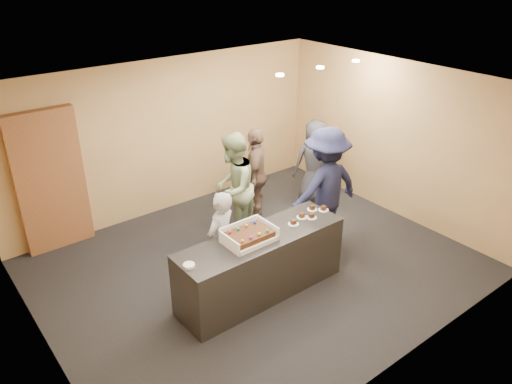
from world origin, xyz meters
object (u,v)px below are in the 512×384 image
at_px(cake_box, 248,237).
at_px(person_sage_man, 233,188).
at_px(serving_counter, 261,265).
at_px(person_brown_extra, 256,174).
at_px(plate_stack, 189,265).
at_px(person_dark_suit, 315,162).
at_px(storage_cabinet, 50,182).
at_px(person_server_grey, 221,241).
at_px(sheet_cake, 249,235).
at_px(person_navy_man, 325,187).

xyz_separation_m(cake_box, person_sage_man, (0.74, 1.38, -0.04)).
height_order(serving_counter, person_brown_extra, person_brown_extra).
bearing_deg(plate_stack, person_sage_man, 40.53).
bearing_deg(cake_box, person_dark_suit, 29.84).
distance_m(storage_cabinet, person_sage_man, 2.77).
distance_m(person_server_grey, person_dark_suit, 3.03).
height_order(serving_counter, cake_box, cake_box).
bearing_deg(sheet_cake, person_server_grey, 107.77).
relative_size(storage_cabinet, person_navy_man, 1.16).
relative_size(sheet_cake, person_brown_extra, 0.34).
height_order(storage_cabinet, person_navy_man, storage_cabinet).
bearing_deg(plate_stack, serving_counter, 0.85).
relative_size(storage_cabinet, cake_box, 3.42).
bearing_deg(person_sage_man, person_brown_extra, 168.73).
height_order(person_navy_man, person_dark_suit, person_navy_man).
height_order(storage_cabinet, sheet_cake, storage_cabinet).
height_order(sheet_cake, person_brown_extra, person_brown_extra).
distance_m(sheet_cake, person_brown_extra, 2.28).
height_order(cake_box, person_sage_man, person_sage_man).
bearing_deg(person_sage_man, storage_cabinet, -70.01).
xyz_separation_m(sheet_cake, person_navy_man, (1.82, 0.45, -0.03)).
bearing_deg(person_brown_extra, person_dark_suit, 124.84).
bearing_deg(sheet_cake, person_brown_extra, 49.99).
bearing_deg(person_dark_suit, cake_box, 54.83).
bearing_deg(person_dark_suit, person_brown_extra, 16.44).
height_order(plate_stack, person_sage_man, person_sage_man).
height_order(person_sage_man, person_dark_suit, person_sage_man).
bearing_deg(person_navy_man, person_sage_man, -36.51).
bearing_deg(person_navy_man, person_dark_suit, -122.62).
xyz_separation_m(plate_stack, person_navy_man, (2.73, 0.47, 0.05)).
bearing_deg(person_brown_extra, storage_cabinet, -68.00).
bearing_deg(cake_box, storage_cabinet, 118.33).
distance_m(cake_box, person_navy_man, 1.87).
bearing_deg(person_brown_extra, serving_counter, 7.37).
distance_m(cake_box, person_brown_extra, 2.26).
relative_size(person_server_grey, person_sage_man, 0.81).
bearing_deg(storage_cabinet, plate_stack, -77.54).
bearing_deg(person_sage_man, plate_stack, 3.93).
xyz_separation_m(storage_cabinet, person_dark_suit, (4.24, -1.37, -0.32)).
bearing_deg(serving_counter, cake_box, 172.69).
bearing_deg(sheet_cake, person_sage_man, 62.01).
bearing_deg(serving_counter, plate_stack, -179.42).
distance_m(serving_counter, sheet_cake, 0.58).
bearing_deg(person_brown_extra, person_navy_man, 59.01).
bearing_deg(serving_counter, sheet_cake, 179.73).
xyz_separation_m(storage_cabinet, person_navy_man, (3.38, -2.47, -0.15)).
xyz_separation_m(person_sage_man, person_navy_man, (1.08, -0.95, 0.06)).
height_order(plate_stack, person_dark_suit, person_dark_suit).
bearing_deg(person_server_grey, cake_box, 87.85).
distance_m(person_navy_man, person_dark_suit, 1.41).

